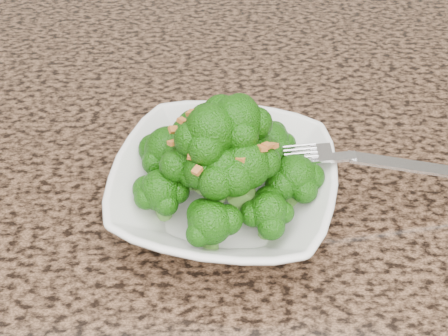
{
  "coord_description": "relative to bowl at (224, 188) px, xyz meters",
  "views": [
    {
      "loc": [
        0.12,
        -0.03,
        1.29
      ],
      "look_at": [
        0.13,
        0.33,
        0.95
      ],
      "focal_mm": 45.0,
      "sensor_mm": 36.0,
      "label": 1
    }
  ],
  "objects": [
    {
      "name": "granite_counter",
      "position": [
        -0.13,
        -0.03,
        -0.04
      ],
      "size": [
        1.64,
        1.04,
        0.03
      ],
      "primitive_type": "cube",
      "color": "brown",
      "rests_on": "cabinet"
    },
    {
      "name": "bowl",
      "position": [
        0.0,
        0.0,
        0.0
      ],
      "size": [
        0.24,
        0.24,
        0.05
      ],
      "primitive_type": "imported",
      "rotation": [
        0.0,
        0.0,
        -0.2
      ],
      "color": "white",
      "rests_on": "granite_counter"
    },
    {
      "name": "broccoli_pile",
      "position": [
        0.0,
        0.0,
        0.06
      ],
      "size": [
        0.18,
        0.18,
        0.08
      ],
      "primitive_type": null,
      "color": "#195C0A",
      "rests_on": "bowl"
    },
    {
      "name": "garlic_topping",
      "position": [
        0.0,
        0.0,
        0.11
      ],
      "size": [
        0.11,
        0.11,
        0.01
      ],
      "primitive_type": null,
      "color": "orange",
      "rests_on": "broccoli_pile"
    },
    {
      "name": "fork",
      "position": [
        0.11,
        0.01,
        0.03
      ],
      "size": [
        0.19,
        0.03,
        0.01
      ],
      "primitive_type": null,
      "rotation": [
        0.0,
        0.0,
        0.0
      ],
      "color": "silver",
      "rests_on": "bowl"
    }
  ]
}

